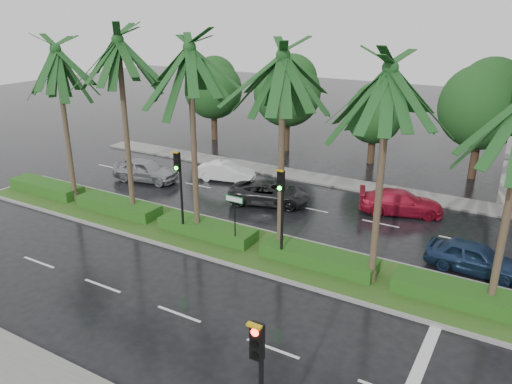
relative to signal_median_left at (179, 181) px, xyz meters
The scene contains 15 objects.
ground 5.01m from the signal_median_left, ahead, with size 120.00×120.00×0.00m, color black.
far_sidewalk 12.71m from the signal_median_left, 71.13° to the left, with size 40.00×2.00×0.12m, color slate.
median 5.00m from the signal_median_left, ahead, with size 36.00×4.00×0.15m.
hedge 4.79m from the signal_median_left, ahead, with size 35.20×1.40×0.60m.
lane_markings 7.68m from the signal_median_left, ahead, with size 34.00×13.06×0.01m.
palm_row 5.91m from the signal_median_left, 14.66° to the left, with size 26.30×4.20×9.99m.
signal_median_left is the anchor object (origin of this frame).
signal_median_right 5.50m from the signal_median_left, ahead, with size 0.34×0.42×4.36m.
street_sign 3.13m from the signal_median_left, ahead, with size 0.95×0.09×2.60m.
bg_trees 17.70m from the signal_median_left, 78.84° to the left, with size 32.60×5.50×7.95m.
car_silver 9.69m from the signal_median_left, 142.71° to the left, with size 4.41×1.77×1.50m, color #9E9FA5.
car_white 9.25m from the signal_median_left, 109.60° to the left, with size 3.81×1.33×1.25m, color white.
car_darkgrey 6.84m from the signal_median_left, 76.51° to the left, with size 4.68×2.16×1.30m, color black.
car_red 12.35m from the signal_median_left, 45.48° to the left, with size 4.55×1.85×1.32m, color #A6122B.
car_blue 13.71m from the signal_median_left, 15.89° to the left, with size 4.03×1.62×1.37m, color navy.
Camera 1 is at (10.54, -17.28, 10.79)m, focal length 35.00 mm.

